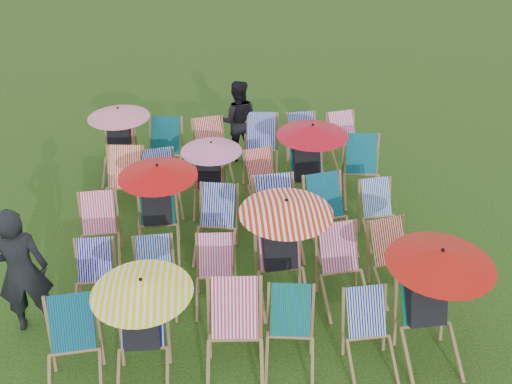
{
  "coord_description": "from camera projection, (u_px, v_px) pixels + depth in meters",
  "views": [
    {
      "loc": [
        -0.44,
        -6.78,
        5.29
      ],
      "look_at": [
        0.18,
        0.16,
        0.9
      ],
      "focal_mm": 40.0,
      "sensor_mm": 36.0,
      "label": 1
    }
  ],
  "objects": [
    {
      "name": "ground",
      "position": [
        245.0,
        249.0,
        8.57
      ],
      "size": [
        100.0,
        100.0,
        0.0
      ],
      "primitive_type": "plane",
      "color": "black",
      "rests_on": "ground"
    },
    {
      "name": "deckchair_0",
      "position": [
        72.0,
        351.0,
        6.27
      ],
      "size": [
        0.69,
        0.91,
        0.94
      ],
      "rotation": [
        0.0,
        0.0,
        0.09
      ],
      "color": "olive",
      "rests_on": "ground"
    },
    {
      "name": "deckchair_1",
      "position": [
        142.0,
        329.0,
        6.25
      ],
      "size": [
        1.1,
        1.14,
        1.31
      ],
      "rotation": [
        0.0,
        0.0,
        -0.02
      ],
      "color": "olive",
      "rests_on": "ground"
    },
    {
      "name": "deckchair_2",
      "position": [
        235.0,
        339.0,
        6.36
      ],
      "size": [
        0.74,
        0.99,
        1.03
      ],
      "rotation": [
        0.0,
        0.0,
        -0.07
      ],
      "color": "olive",
      "rests_on": "ground"
    },
    {
      "name": "deckchair_3",
      "position": [
        290.0,
        336.0,
        6.48
      ],
      "size": [
        0.7,
        0.89,
        0.89
      ],
      "rotation": [
        0.0,
        0.0,
        -0.14
      ],
      "color": "olive",
      "rests_on": "ground"
    },
    {
      "name": "deckchair_4",
      "position": [
        371.0,
        337.0,
        6.5
      ],
      "size": [
        0.61,
        0.82,
        0.86
      ],
      "rotation": [
        0.0,
        0.0,
        0.05
      ],
      "color": "olive",
      "rests_on": "ground"
    },
    {
      "name": "deckchair_5",
      "position": [
        432.0,
        303.0,
        6.49
      ],
      "size": [
        1.21,
        1.27,
        1.43
      ],
      "rotation": [
        0.0,
        0.0,
        0.05
      ],
      "color": "olive",
      "rests_on": "ground"
    },
    {
      "name": "deckchair_6",
      "position": [
        94.0,
        281.0,
        7.32
      ],
      "size": [
        0.56,
        0.78,
        0.84
      ],
      "rotation": [
        0.0,
        0.0,
        0.01
      ],
      "color": "olive",
      "rests_on": "ground"
    },
    {
      "name": "deckchair_7",
      "position": [
        154.0,
        279.0,
        7.35
      ],
      "size": [
        0.6,
        0.81,
        0.85
      ],
      "rotation": [
        0.0,
        0.0,
        0.04
      ],
      "color": "olive",
      "rests_on": "ground"
    },
    {
      "name": "deckchair_8",
      "position": [
        216.0,
        276.0,
        7.39
      ],
      "size": [
        0.6,
        0.81,
        0.85
      ],
      "rotation": [
        0.0,
        0.0,
        -0.05
      ],
      "color": "olive",
      "rests_on": "ground"
    },
    {
      "name": "deckchair_9",
      "position": [
        283.0,
        249.0,
        7.35
      ],
      "size": [
        1.2,
        1.27,
        1.43
      ],
      "rotation": [
        0.0,
        0.0,
        0.07
      ],
      "color": "olive",
      "rests_on": "ground"
    },
    {
      "name": "deckchair_10",
      "position": [
        344.0,
        270.0,
        7.41
      ],
      "size": [
        0.73,
        0.94,
        0.95
      ],
      "rotation": [
        0.0,
        0.0,
        0.11
      ],
      "color": "olive",
      "rests_on": "ground"
    },
    {
      "name": "deckchair_11",
      "position": [
        395.0,
        262.0,
        7.61
      ],
      "size": [
        0.74,
        0.92,
        0.89
      ],
      "rotation": [
        0.0,
        0.0,
        0.19
      ],
      "color": "olive",
      "rests_on": "ground"
    },
    {
      "name": "deckchair_12",
      "position": [
        99.0,
        232.0,
        8.17
      ],
      "size": [
        0.65,
        0.87,
        0.9
      ],
      "rotation": [
        0.0,
        0.0,
        0.06
      ],
      "color": "olive",
      "rests_on": "ground"
    },
    {
      "name": "deckchair_13",
      "position": [
        158.0,
        207.0,
        8.25
      ],
      "size": [
        1.13,
        1.18,
        1.35
      ],
      "rotation": [
        0.0,
        0.0,
        0.03
      ],
      "color": "olive",
      "rests_on": "ground"
    },
    {
      "name": "deckchair_14",
      "position": [
        216.0,
        225.0,
        8.28
      ],
      "size": [
        0.77,
        0.96,
        0.94
      ],
      "rotation": [
        0.0,
        0.0,
        -0.19
      ],
      "color": "olive",
      "rests_on": "ground"
    },
    {
      "name": "deckchair_15",
      "position": [
        278.0,
        220.0,
        8.32
      ],
      "size": [
        0.76,
        1.0,
        1.03
      ],
      "rotation": [
        0.0,
        0.0,
        0.09
      ],
      "color": "olive",
      "rests_on": "ground"
    },
    {
      "name": "deckchair_16",
      "position": [
        331.0,
        216.0,
        8.42
      ],
      "size": [
        0.82,
        1.02,
        1.0
      ],
      "rotation": [
        0.0,
        0.0,
        0.19
      ],
      "color": "olive",
      "rests_on": "ground"
    },
    {
      "name": "deckchair_17",
      "position": [
        381.0,
        214.0,
        8.59
      ],
      "size": [
        0.64,
        0.83,
        0.85
      ],
      "rotation": [
        0.0,
        0.0,
        0.1
      ],
      "color": "olive",
      "rests_on": "ground"
    },
    {
      "name": "deckchair_18",
      "position": [
        123.0,
        186.0,
        9.15
      ],
      "size": [
        0.76,
        0.99,
        1.0
      ],
      "rotation": [
        0.0,
        0.0,
        -0.11
      ],
      "color": "olive",
      "rests_on": "ground"
    },
    {
      "name": "deckchair_19",
      "position": [
        161.0,
        185.0,
        9.24
      ],
      "size": [
        0.74,
        0.94,
        0.93
      ],
      "rotation": [
        0.0,
        0.0,
        0.16
      ],
      "color": "olive",
      "rests_on": "ground"
    },
    {
      "name": "deckchair_20",
      "position": [
        210.0,
        175.0,
        9.21
      ],
      "size": [
        0.98,
        1.03,
        1.16
      ],
      "rotation": [
        0.0,
        0.0,
        -0.08
      ],
      "color": "olive",
      "rests_on": "ground"
    },
    {
      "name": "deckchair_21",
      "position": [
        264.0,
        181.0,
        9.44
      ],
      "size": [
        0.7,
        0.87,
        0.84
      ],
      "rotation": [
        0.0,
        0.0,
        0.21
      ],
      "color": "olive",
      "rests_on": "ground"
    },
    {
      "name": "deckchair_22",
      "position": [
        309.0,
        164.0,
        9.29
      ],
      "size": [
        1.16,
        1.21,
        1.37
      ],
      "rotation": [
        0.0,
        0.0,
        0.04
      ],
      "color": "olive",
      "rests_on": "ground"
    },
    {
      "name": "deckchair_23",
      "position": [
        363.0,
        172.0,
        9.54
      ],
      "size": [
        0.75,
        0.98,
        1.0
      ],
      "rotation": [
        0.0,
        0.0,
        -0.11
      ],
      "color": "olive",
      "rests_on": "ground"
    },
    {
      "name": "deckchair_24",
      "position": [
        119.0,
        142.0,
        10.07
      ],
      "size": [
        1.08,
        1.13,
        1.28
      ],
      "rotation": [
        0.0,
        0.0,
        -0.07
      ],
      "color": "olive",
      "rests_on": "ground"
    },
    {
      "name": "deckchair_25",
      "position": [
        164.0,
        152.0,
        10.13
      ],
      "size": [
        0.76,
        0.98,
        0.99
      ],
      "rotation": [
        0.0,
        0.0,
        -0.13
      ],
      "color": "olive",
      "rests_on": "ground"
    },
    {
      "name": "deckchair_26",
      "position": [
        212.0,
        150.0,
        10.24
      ],
      "size": [
        0.77,
        0.96,
        0.94
      ],
      "rotation": [
        0.0,
        0.0,
        0.18
      ],
      "color": "olive",
      "rests_on": "ground"
    },
    {
      "name": "deckchair_27",
      "position": [
        261.0,
        148.0,
        10.25
      ],
      "size": [
        0.77,
        0.99,
        1.0
      ],
      "rotation": [
        0.0,
        0.0,
        -0.12
      ],
      "color": "olive",
      "rests_on": "ground"
    },
    {
      "name": "deckchair_28",
      "position": [
        305.0,
        144.0,
        10.46
      ],
      "size": [
        0.68,
        0.9,
        0.93
      ],
      "rotation": [
        0.0,
        0.0,
        0.08
      ],
      "color": "olive",
      "rests_on": "ground"
    },
    {
      "name": "deckchair_29",
      "position": [
        347.0,
        143.0,
        10.52
      ],
      "size": [
        0.74,
        0.93,
        0.92
      ],
      "rotation": [
        0.0,
        0.0,
        0.17
      ],
      "color": "olive",
      "rests_on": "ground"
    },
    {
      "name": "person_left",
      "position": [
        21.0,
        271.0,
        6.79
      ],
      "size": [
        0.71,
        0.55,
        1.75
      ],
      "primitive_type": "imported",
      "rotation": [
        0.0,
        0.0,
        3.36
      ],
      "color": "black",
      "rests_on": "ground"
    },
    {
      "name": "person_rear",
      "position": [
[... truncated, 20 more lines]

